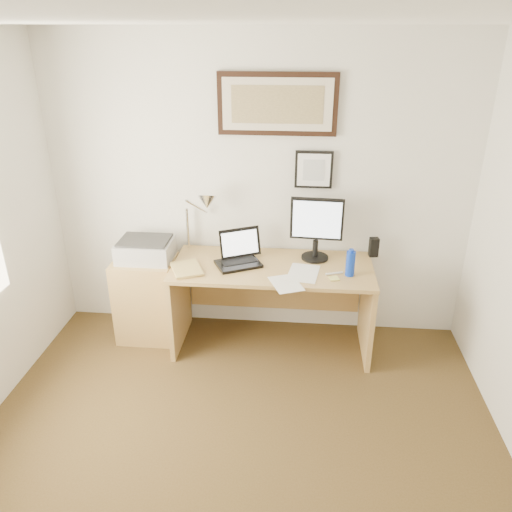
# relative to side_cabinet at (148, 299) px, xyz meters

# --- Properties ---
(floor) EXTENTS (4.00, 4.00, 0.00)m
(floor) POSITION_rel_side_cabinet_xyz_m (0.92, -1.68, -0.36)
(floor) COLOR #483419
(floor) RESTS_ON ground
(ceiling) EXTENTS (4.00, 4.00, 0.00)m
(ceiling) POSITION_rel_side_cabinet_xyz_m (0.92, -1.68, 2.13)
(ceiling) COLOR white
(ceiling) RESTS_ON ground
(wall_back) EXTENTS (3.50, 0.02, 2.50)m
(wall_back) POSITION_rel_side_cabinet_xyz_m (0.92, 0.32, 0.89)
(wall_back) COLOR silver
(wall_back) RESTS_ON ground
(side_cabinet) EXTENTS (0.50, 0.40, 0.73)m
(side_cabinet) POSITION_rel_side_cabinet_xyz_m (0.00, 0.00, 0.00)
(side_cabinet) COLOR #A67F45
(side_cabinet) RESTS_ON floor
(water_bottle) EXTENTS (0.07, 0.07, 0.20)m
(water_bottle) POSITION_rel_side_cabinet_xyz_m (1.67, -0.16, 0.48)
(water_bottle) COLOR #0D32B4
(water_bottle) RESTS_ON desk
(bottle_cap) EXTENTS (0.04, 0.04, 0.02)m
(bottle_cap) POSITION_rel_side_cabinet_xyz_m (1.67, -0.16, 0.59)
(bottle_cap) COLOR #0D32B4
(bottle_cap) RESTS_ON water_bottle
(speaker) EXTENTS (0.08, 0.07, 0.16)m
(speaker) POSITION_rel_side_cabinet_xyz_m (1.89, 0.22, 0.46)
(speaker) COLOR black
(speaker) RESTS_ON desk
(paper_sheet_a) EXTENTS (0.29, 0.34, 0.00)m
(paper_sheet_a) POSITION_rel_side_cabinet_xyz_m (1.19, -0.35, 0.39)
(paper_sheet_a) COLOR white
(paper_sheet_a) RESTS_ON desk
(paper_sheet_b) EXTENTS (0.27, 0.35, 0.00)m
(paper_sheet_b) POSITION_rel_side_cabinet_xyz_m (1.32, -0.16, 0.39)
(paper_sheet_b) COLOR white
(paper_sheet_b) RESTS_ON desk
(sticky_pad) EXTENTS (0.09, 0.09, 0.01)m
(sticky_pad) POSITION_rel_side_cabinet_xyz_m (1.55, -0.24, 0.39)
(sticky_pad) COLOR #E3DB6B
(sticky_pad) RESTS_ON desk
(marker_pen) EXTENTS (0.14, 0.06, 0.02)m
(marker_pen) POSITION_rel_side_cabinet_xyz_m (1.55, -0.16, 0.39)
(marker_pen) COLOR white
(marker_pen) RESTS_ON desk
(book) EXTENTS (0.32, 0.35, 0.02)m
(book) POSITION_rel_side_cabinet_xyz_m (0.31, -0.24, 0.40)
(book) COLOR tan
(book) RESTS_ON desk
(desk) EXTENTS (1.60, 0.70, 0.75)m
(desk) POSITION_rel_side_cabinet_xyz_m (1.07, 0.04, 0.15)
(desk) COLOR #A67F45
(desk) RESTS_ON floor
(laptop) EXTENTS (0.41, 0.43, 0.26)m
(laptop) POSITION_rel_side_cabinet_xyz_m (0.80, -0.02, 0.44)
(laptop) COLOR black
(laptop) RESTS_ON desk
(lcd_monitor) EXTENTS (0.42, 0.22, 0.52)m
(lcd_monitor) POSITION_rel_side_cabinet_xyz_m (1.41, 0.11, 0.68)
(lcd_monitor) COLOR black
(lcd_monitor) RESTS_ON desk
(printer) EXTENTS (0.44, 0.34, 0.18)m
(printer) POSITION_rel_side_cabinet_xyz_m (0.02, 0.02, 0.45)
(printer) COLOR #A8A8AA
(printer) RESTS_ON side_cabinet
(desk_lamp) EXTENTS (0.29, 0.27, 0.53)m
(desk_lamp) POSITION_rel_side_cabinet_xyz_m (0.51, 0.13, 0.82)
(desk_lamp) COLOR silver
(desk_lamp) RESTS_ON desk
(picture_large) EXTENTS (0.92, 0.04, 0.47)m
(picture_large) POSITION_rel_side_cabinet_xyz_m (1.07, 0.29, 1.59)
(picture_large) COLOR black
(picture_large) RESTS_ON wall_back
(picture_small) EXTENTS (0.30, 0.03, 0.30)m
(picture_small) POSITION_rel_side_cabinet_xyz_m (1.37, 0.29, 1.09)
(picture_small) COLOR black
(picture_small) RESTS_ON wall_back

